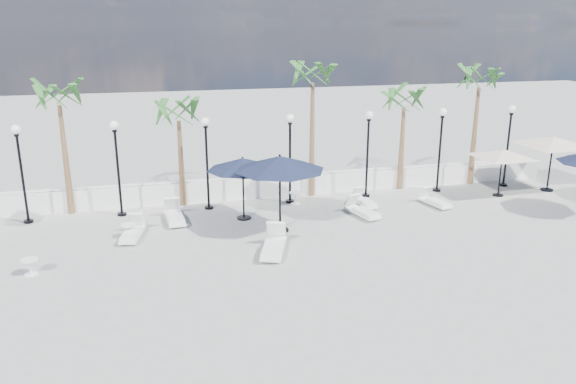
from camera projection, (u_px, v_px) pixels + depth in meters
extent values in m
plane|color=gray|center=(339.00, 261.00, 18.24)|extent=(100.00, 100.00, 0.00)
cube|color=silver|center=(284.00, 186.00, 25.07)|extent=(26.00, 0.30, 0.90)
cube|color=silver|center=(284.00, 175.00, 24.92)|extent=(26.00, 0.12, 0.08)
cylinder|color=black|center=(29.00, 221.00, 21.80)|extent=(0.36, 0.36, 0.10)
cylinder|color=black|center=(23.00, 179.00, 21.31)|extent=(0.10, 0.10, 3.50)
cylinder|color=black|center=(16.00, 135.00, 20.82)|extent=(0.18, 0.18, 0.10)
sphere|color=white|center=(16.00, 129.00, 20.76)|extent=(0.36, 0.36, 0.36)
cylinder|color=black|center=(122.00, 214.00, 22.62)|extent=(0.36, 0.36, 0.10)
cylinder|color=black|center=(118.00, 173.00, 22.13)|extent=(0.10, 0.10, 3.50)
cylinder|color=black|center=(115.00, 131.00, 21.64)|extent=(0.18, 0.18, 0.10)
sphere|color=white|center=(114.00, 125.00, 21.58)|extent=(0.36, 0.36, 0.36)
cylinder|color=black|center=(209.00, 207.00, 23.44)|extent=(0.36, 0.36, 0.10)
cylinder|color=black|center=(207.00, 168.00, 22.95)|extent=(0.10, 0.10, 3.50)
cylinder|color=black|center=(206.00, 127.00, 22.46)|extent=(0.18, 0.18, 0.10)
sphere|color=white|center=(205.00, 122.00, 22.40)|extent=(0.36, 0.36, 0.36)
cylinder|color=black|center=(290.00, 201.00, 24.26)|extent=(0.36, 0.36, 0.10)
cylinder|color=black|center=(290.00, 163.00, 23.77)|extent=(0.10, 0.10, 3.50)
cylinder|color=black|center=(290.00, 123.00, 23.28)|extent=(0.18, 0.18, 0.10)
sphere|color=white|center=(290.00, 118.00, 23.22)|extent=(0.36, 0.36, 0.36)
cylinder|color=black|center=(366.00, 195.00, 25.08)|extent=(0.36, 0.36, 0.10)
cylinder|color=black|center=(367.00, 158.00, 24.59)|extent=(0.10, 0.10, 3.50)
cylinder|color=black|center=(369.00, 120.00, 24.10)|extent=(0.18, 0.18, 0.10)
sphere|color=white|center=(369.00, 115.00, 24.04)|extent=(0.36, 0.36, 0.36)
cylinder|color=black|center=(437.00, 190.00, 25.90)|extent=(0.36, 0.36, 0.10)
cylinder|color=black|center=(439.00, 154.00, 25.41)|extent=(0.10, 0.10, 3.50)
cylinder|color=black|center=(442.00, 117.00, 24.92)|extent=(0.18, 0.18, 0.10)
sphere|color=white|center=(443.00, 112.00, 24.86)|extent=(0.36, 0.36, 0.36)
cylinder|color=black|center=(503.00, 185.00, 26.72)|extent=(0.36, 0.36, 0.10)
cylinder|color=black|center=(507.00, 150.00, 26.23)|extent=(0.10, 0.10, 3.50)
cylinder|color=black|center=(511.00, 114.00, 25.74)|extent=(0.18, 0.18, 0.10)
sphere|color=white|center=(512.00, 109.00, 25.68)|extent=(0.36, 0.36, 0.36)
cone|color=brown|center=(66.00, 161.00, 22.28)|extent=(0.28, 0.28, 4.40)
cone|color=brown|center=(181.00, 164.00, 23.45)|extent=(0.28, 0.28, 3.60)
cone|color=brown|center=(312.00, 141.00, 24.58)|extent=(0.28, 0.28, 5.00)
cone|color=brown|center=(402.00, 149.00, 25.76)|extent=(0.28, 0.28, 3.80)
cone|color=brown|center=(474.00, 136.00, 26.51)|extent=(0.28, 0.28, 4.60)
cube|color=white|center=(133.00, 234.00, 20.19)|extent=(0.95, 1.85, 0.10)
cube|color=white|center=(131.00, 234.00, 19.93)|extent=(0.79, 1.28, 0.10)
cube|color=white|center=(136.00, 218.00, 20.77)|extent=(0.63, 0.52, 0.55)
cube|color=white|center=(175.00, 218.00, 21.84)|extent=(0.77, 1.93, 0.10)
cube|color=white|center=(175.00, 217.00, 21.57)|extent=(0.69, 1.32, 0.10)
cube|color=white|center=(172.00, 203.00, 22.43)|extent=(0.62, 0.49, 0.59)
cube|color=white|center=(362.00, 213.00, 22.51)|extent=(1.00, 1.86, 0.10)
cube|color=white|center=(366.00, 212.00, 22.28)|extent=(0.83, 1.30, 0.10)
cube|color=white|center=(352.00, 199.00, 23.02)|extent=(0.64, 0.54, 0.55)
cube|color=white|center=(274.00, 248.00, 18.86)|extent=(1.32, 2.16, 0.11)
cube|color=white|center=(273.00, 248.00, 18.56)|extent=(1.06, 1.52, 0.11)
cube|color=white|center=(276.00, 228.00, 19.53)|extent=(0.77, 0.67, 0.64)
cube|color=white|center=(364.00, 203.00, 23.79)|extent=(0.67, 1.64, 0.09)
cube|color=white|center=(367.00, 202.00, 23.57)|extent=(0.59, 1.12, 0.09)
cube|color=white|center=(358.00, 191.00, 24.29)|extent=(0.53, 0.42, 0.50)
cube|color=white|center=(435.00, 203.00, 23.79)|extent=(0.89, 1.72, 0.09)
cube|color=white|center=(438.00, 202.00, 23.57)|extent=(0.74, 1.19, 0.09)
cube|color=white|center=(425.00, 191.00, 24.27)|extent=(0.59, 0.49, 0.51)
cylinder|color=white|center=(31.00, 274.00, 17.28)|extent=(0.40, 0.40, 0.03)
cylinder|color=white|center=(30.00, 267.00, 17.21)|extent=(0.06, 0.06, 0.49)
cylinder|color=white|center=(29.00, 260.00, 17.14)|extent=(0.53, 0.53, 0.03)
cylinder|color=white|center=(129.00, 237.00, 20.29)|extent=(0.39, 0.39, 0.03)
cylinder|color=white|center=(129.00, 231.00, 20.22)|extent=(0.06, 0.06, 0.47)
cylinder|color=white|center=(128.00, 225.00, 20.15)|extent=(0.51, 0.51, 0.03)
cylinder|color=white|center=(295.00, 204.00, 24.03)|extent=(0.42, 0.42, 0.03)
cylinder|color=white|center=(295.00, 199.00, 23.96)|extent=(0.06, 0.06, 0.50)
cylinder|color=white|center=(295.00, 193.00, 23.89)|extent=(0.54, 0.54, 0.03)
cylinder|color=black|center=(280.00, 230.00, 20.93)|extent=(0.64, 0.64, 0.07)
cylinder|color=black|center=(280.00, 195.00, 20.54)|extent=(0.08, 0.08, 2.81)
cone|color=black|center=(280.00, 163.00, 20.19)|extent=(3.32, 3.32, 0.52)
sphere|color=black|center=(280.00, 155.00, 20.11)|extent=(0.09, 0.09, 0.09)
cylinder|color=black|center=(244.00, 218.00, 22.24)|extent=(0.56, 0.56, 0.06)
cylinder|color=black|center=(243.00, 189.00, 21.90)|extent=(0.07, 0.07, 2.42)
cone|color=black|center=(243.00, 164.00, 21.60)|extent=(2.82, 2.82, 0.45)
sphere|color=black|center=(243.00, 158.00, 21.53)|extent=(0.08, 0.08, 0.08)
cylinder|color=black|center=(498.00, 195.00, 25.21)|extent=(0.47, 0.47, 0.05)
cylinder|color=black|center=(500.00, 173.00, 24.92)|extent=(0.06, 0.06, 2.06)
pyramid|color=beige|center=(503.00, 150.00, 24.62)|extent=(4.57, 4.57, 0.31)
cylinder|color=black|center=(547.00, 190.00, 25.99)|extent=(0.58, 0.58, 0.07)
cylinder|color=black|center=(550.00, 164.00, 25.64)|extent=(0.08, 0.08, 2.50)
pyramid|color=beige|center=(554.00, 137.00, 25.27)|extent=(5.42, 5.42, 0.39)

